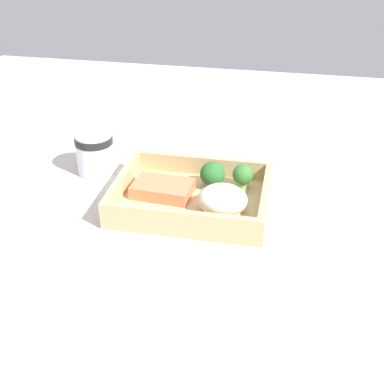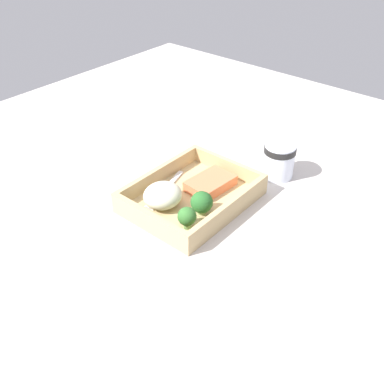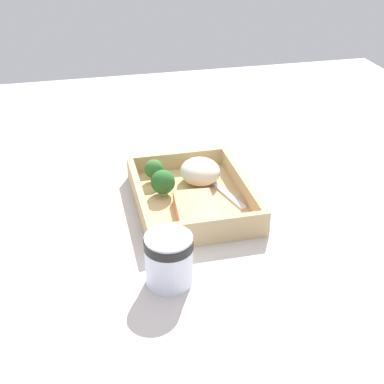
% 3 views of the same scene
% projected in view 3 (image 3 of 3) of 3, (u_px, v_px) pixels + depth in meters
% --- Properties ---
extents(ground_plane, '(1.60, 1.60, 0.02)m').
position_uv_depth(ground_plane, '(192.00, 209.00, 1.01)').
color(ground_plane, beige).
extents(takeout_tray, '(0.27, 0.21, 0.01)m').
position_uv_depth(takeout_tray, '(192.00, 202.00, 1.01)').
color(takeout_tray, tan).
rests_on(takeout_tray, ground_plane).
extents(tray_rim, '(0.27, 0.21, 0.04)m').
position_uv_depth(tray_rim, '(192.00, 191.00, 0.99)').
color(tray_rim, tan).
rests_on(tray_rim, takeout_tray).
extents(salmon_fillet, '(0.11, 0.08, 0.02)m').
position_uv_depth(salmon_fillet, '(196.00, 209.00, 0.95)').
color(salmon_fillet, '#E97A50').
rests_on(salmon_fillet, takeout_tray).
extents(mashed_potatoes, '(0.08, 0.08, 0.05)m').
position_uv_depth(mashed_potatoes, '(200.00, 171.00, 1.05)').
color(mashed_potatoes, beige).
rests_on(mashed_potatoes, takeout_tray).
extents(broccoli_floret_1, '(0.04, 0.04, 0.05)m').
position_uv_depth(broccoli_floret_1, '(154.00, 169.00, 1.05)').
color(broccoli_floret_1, '#7EAD60').
rests_on(broccoli_floret_1, takeout_tray).
extents(broccoli_floret_2, '(0.05, 0.05, 0.05)m').
position_uv_depth(broccoli_floret_2, '(163.00, 182.00, 1.00)').
color(broccoli_floret_2, '#7C985A').
rests_on(broccoli_floret_2, takeout_tray).
extents(fork, '(0.16, 0.06, 0.00)m').
position_uv_depth(fork, '(219.00, 188.00, 1.03)').
color(fork, silver).
rests_on(fork, takeout_tray).
extents(paper_cup, '(0.07, 0.07, 0.08)m').
position_uv_depth(paper_cup, '(169.00, 257.00, 0.79)').
color(paper_cup, white).
rests_on(paper_cup, ground_plane).
extents(receipt_slip, '(0.13, 0.17, 0.00)m').
position_uv_depth(receipt_slip, '(191.00, 150.00, 1.21)').
color(receipt_slip, white).
rests_on(receipt_slip, ground_plane).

